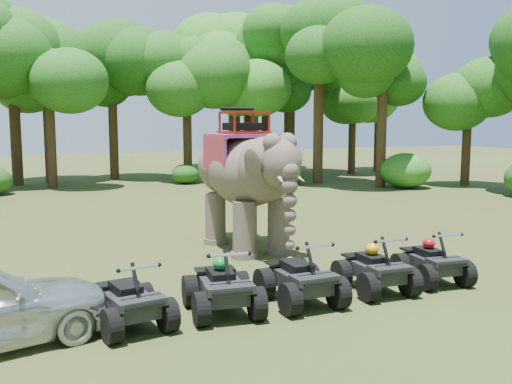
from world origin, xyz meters
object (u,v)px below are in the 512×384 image
atv_3 (375,263)px  atv_4 (432,256)px  atv_2 (300,271)px  atv_0 (129,293)px  atv_1 (222,279)px  elephant (246,179)px

atv_3 → atv_4: atv_3 is taller
atv_2 → atv_3: 1.89m
atv_0 → atv_2: atv_2 is taller
atv_0 → atv_1: (1.82, 0.09, 0.03)m
atv_3 → atv_0: bearing=-176.8°
elephant → atv_1: bearing=-120.0°
atv_1 → atv_4: 5.21m
atv_0 → atv_3: bearing=-8.6°
atv_0 → atv_3: (5.38, 0.13, 0.01)m
atv_1 → atv_4: size_ratio=1.07×
elephant → atv_1: elephant is taller
atv_2 → atv_3: atv_2 is taller
atv_1 → atv_4: atv_1 is taller
atv_1 → atv_2: (1.67, -0.06, 0.01)m
atv_2 → atv_3: size_ratio=1.05×
elephant → atv_3: bearing=-82.2°
elephant → atv_3: elephant is taller
atv_2 → atv_4: (3.53, 0.21, -0.05)m
atv_0 → atv_1: size_ratio=0.95×
atv_2 → atv_3: (1.89, 0.10, -0.03)m
atv_2 → atv_4: bearing=2.1°
atv_3 → atv_2: bearing=-175.2°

